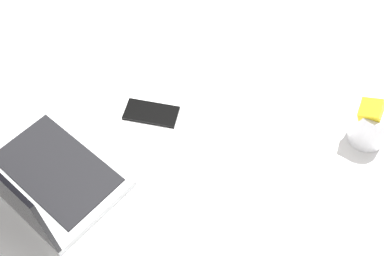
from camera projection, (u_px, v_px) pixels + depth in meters
The scene contains 4 objects.
bed_mattress at pixel (237, 160), 122.65cm from camera, with size 180.00×140.00×18.00cm, color white.
laptop at pixel (38, 176), 104.38cm from camera, with size 39.51×34.47×23.00cm.
snack_cup at pixel (371, 124), 111.06cm from camera, with size 9.46×9.00×14.21cm.
cell_phone at pixel (151, 113), 120.15cm from camera, with size 6.80×14.00×0.80cm, color black.
Camera 1 is at (-7.08, 65.69, 113.40)cm, focal length 42.98 mm.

